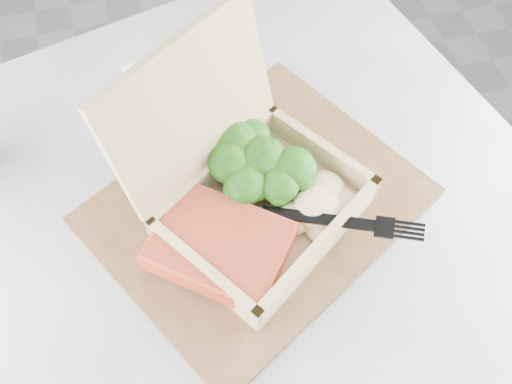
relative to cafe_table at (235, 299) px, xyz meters
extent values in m
plane|color=#98989E|center=(0.63, 0.52, -0.53)|extent=(4.00, 4.00, 0.00)
cylinder|color=black|center=(0.00, 0.00, -0.52)|extent=(0.42, 0.42, 0.02)
cylinder|color=black|center=(0.00, 0.00, -0.19)|extent=(0.08, 0.08, 0.68)
cube|color=#B1B5BC|center=(0.00, 0.00, 0.17)|extent=(0.92, 0.92, 0.03)
cube|color=brown|center=(0.04, 0.03, 0.19)|extent=(0.42, 0.40, 0.01)
cube|color=tan|center=(0.04, 0.01, 0.20)|extent=(0.25, 0.24, 0.01)
cube|color=tan|center=(-0.04, -0.04, 0.22)|extent=(0.10, 0.13, 0.04)
cube|color=tan|center=(0.12, 0.06, 0.22)|extent=(0.10, 0.13, 0.04)
cube|color=tan|center=(0.08, -0.05, 0.22)|extent=(0.17, 0.12, 0.04)
cube|color=tan|center=(0.00, 0.07, 0.22)|extent=(0.17, 0.12, 0.04)
cube|color=tan|center=(-0.01, 0.09, 0.31)|extent=(0.19, 0.15, 0.15)
cube|color=#E5542C|center=(-0.01, -0.02, 0.22)|extent=(0.17, 0.16, 0.03)
ellipsoid|color=beige|center=(0.10, 0.00, 0.22)|extent=(0.09, 0.08, 0.03)
cube|color=black|center=(0.04, 0.01, 0.23)|extent=(0.11, 0.07, 0.02)
cube|color=black|center=(0.11, -0.03, 0.23)|extent=(0.05, 0.04, 0.01)
cube|color=white|center=(-0.02, 0.22, 0.18)|extent=(0.12, 0.16, 0.00)
camera|label=1|loc=(-0.04, -0.27, 0.75)|focal=40.00mm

